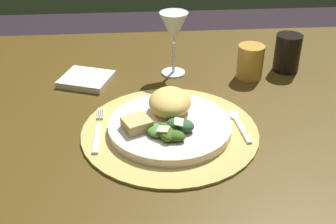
# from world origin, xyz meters

# --- Properties ---
(dining_table) EXTENTS (1.29, 1.00, 0.75)m
(dining_table) POSITION_xyz_m (0.00, 0.00, 0.64)
(dining_table) COLOR #493511
(dining_table) RESTS_ON ground
(placemat) EXTENTS (0.37, 0.37, 0.01)m
(placemat) POSITION_xyz_m (0.04, -0.09, 0.75)
(placemat) COLOR tan
(placemat) RESTS_ON dining_table
(dinner_plate) EXTENTS (0.26, 0.26, 0.02)m
(dinner_plate) POSITION_xyz_m (0.04, -0.09, 0.76)
(dinner_plate) COLOR silver
(dinner_plate) RESTS_ON placemat
(pasta_serving) EXTENTS (0.10, 0.12, 0.05)m
(pasta_serving) POSITION_xyz_m (0.04, -0.04, 0.80)
(pasta_serving) COLOR #E8BC5D
(pasta_serving) RESTS_ON dinner_plate
(salad_greens) EXTENTS (0.11, 0.09, 0.03)m
(salad_greens) POSITION_xyz_m (0.04, -0.13, 0.78)
(salad_greens) COLOR #426218
(salad_greens) RESTS_ON dinner_plate
(bread_piece) EXTENTS (0.07, 0.07, 0.02)m
(bread_piece) POSITION_xyz_m (-0.03, -0.11, 0.79)
(bread_piece) COLOR tan
(bread_piece) RESTS_ON dinner_plate
(fork) EXTENTS (0.02, 0.17, 0.00)m
(fork) POSITION_xyz_m (-0.11, -0.09, 0.76)
(fork) COLOR silver
(fork) RESTS_ON placemat
(spoon) EXTENTS (0.03, 0.13, 0.01)m
(spoon) POSITION_xyz_m (0.19, -0.06, 0.76)
(spoon) COLOR silver
(spoon) RESTS_ON placemat
(napkin) EXTENTS (0.15, 0.14, 0.02)m
(napkin) POSITION_xyz_m (-0.15, 0.16, 0.76)
(napkin) COLOR white
(napkin) RESTS_ON dining_table
(wine_glass) EXTENTS (0.07, 0.07, 0.17)m
(wine_glass) POSITION_xyz_m (0.07, 0.19, 0.87)
(wine_glass) COLOR silver
(wine_glass) RESTS_ON dining_table
(amber_tumbler) EXTENTS (0.07, 0.07, 0.09)m
(amber_tumbler) POSITION_xyz_m (0.27, 0.15, 0.79)
(amber_tumbler) COLOR gold
(amber_tumbler) RESTS_ON dining_table
(dark_tumbler) EXTENTS (0.07, 0.07, 0.10)m
(dark_tumbler) POSITION_xyz_m (0.37, 0.19, 0.80)
(dark_tumbler) COLOR black
(dark_tumbler) RESTS_ON dining_table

